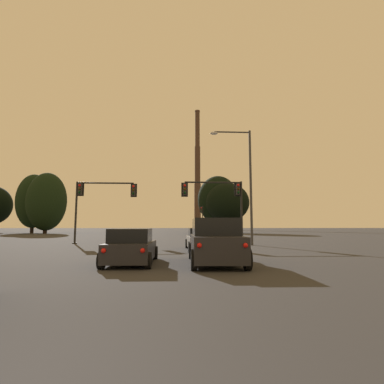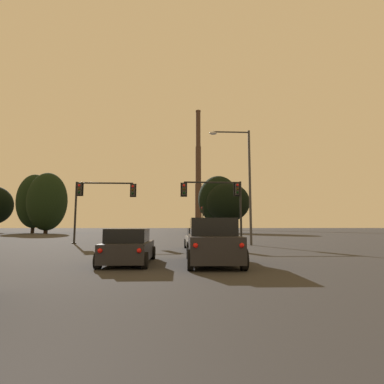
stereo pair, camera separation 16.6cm
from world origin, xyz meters
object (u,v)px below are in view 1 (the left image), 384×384
object	(u,v)px
sedan_right_lane_front	(202,240)
hatchback_center_lane_second	(132,247)
traffic_light_overhead_left	(97,196)
traffic_light_far_right	(202,216)
smokestack	(198,182)
street_lamp	(245,174)
suv_right_lane_second	(215,242)
traffic_light_overhead_right	(221,196)

from	to	relation	value
sedan_right_lane_front	hatchback_center_lane_second	xyz separation A→B (m)	(-3.55, -7.11, -0.00)
sedan_right_lane_front	traffic_light_overhead_left	world-z (taller)	traffic_light_overhead_left
traffic_light_far_right	smokestack	bearing A→B (deg)	86.18
street_lamp	traffic_light_overhead_left	bearing A→B (deg)	165.77
street_lamp	sedan_right_lane_front	bearing A→B (deg)	-131.69
suv_right_lane_second	smokestack	size ratio (longest dim) A/B	0.08
traffic_light_far_right	street_lamp	distance (m)	36.05
traffic_light_overhead_right	smokestack	distance (m)	129.37
suv_right_lane_second	hatchback_center_lane_second	xyz separation A→B (m)	(-3.46, 0.12, -0.23)
traffic_light_overhead_right	smokestack	bearing A→B (deg)	86.56
suv_right_lane_second	traffic_light_overhead_left	world-z (taller)	traffic_light_overhead_left
traffic_light_overhead_left	street_lamp	xyz separation A→B (m)	(12.87, -3.26, 1.55)
suv_right_lane_second	smokestack	bearing A→B (deg)	87.55
sedan_right_lane_front	traffic_light_overhead_right	size ratio (longest dim) A/B	0.86
suv_right_lane_second	sedan_right_lane_front	world-z (taller)	suv_right_lane_second
traffic_light_overhead_left	smokestack	world-z (taller)	smokestack
sedan_right_lane_front	traffic_light_far_right	world-z (taller)	traffic_light_far_right
traffic_light_far_right	traffic_light_overhead_left	bearing A→B (deg)	-110.99
street_lamp	smokestack	bearing A→B (deg)	87.39
traffic_light_far_right	street_lamp	world-z (taller)	street_lamp
sedan_right_lane_front	hatchback_center_lane_second	world-z (taller)	hatchback_center_lane_second
hatchback_center_lane_second	traffic_light_overhead_right	xyz separation A→B (m)	(5.79, 13.06, 3.52)
traffic_light_overhead_left	street_lamp	world-z (taller)	street_lamp
suv_right_lane_second	hatchback_center_lane_second	bearing A→B (deg)	179.69
traffic_light_far_right	traffic_light_overhead_right	size ratio (longest dim) A/B	1.03
sedan_right_lane_front	traffic_light_overhead_right	world-z (taller)	traffic_light_overhead_right
hatchback_center_lane_second	traffic_light_overhead_right	size ratio (longest dim) A/B	0.75
suv_right_lane_second	street_lamp	bearing A→B (deg)	72.31
sedan_right_lane_front	traffic_light_overhead_left	distance (m)	12.33
sedan_right_lane_front	smokestack	xyz separation A→B (m)	(9.90, 133.46, 23.99)
suv_right_lane_second	hatchback_center_lane_second	size ratio (longest dim) A/B	1.20
suv_right_lane_second	traffic_light_overhead_right	bearing A→B (deg)	81.58
traffic_light_overhead_left	sedan_right_lane_front	bearing A→B (deg)	-41.27
smokestack	traffic_light_overhead_left	bearing A→B (deg)	-98.49
traffic_light_overhead_left	street_lamp	distance (m)	13.37
suv_right_lane_second	traffic_light_overhead_left	size ratio (longest dim) A/B	0.88
street_lamp	hatchback_center_lane_second	bearing A→B (deg)	-123.07
traffic_light_overhead_left	traffic_light_far_right	xyz separation A→B (m)	(12.55, 32.72, -0.59)
traffic_light_far_right	sedan_right_lane_front	bearing A→B (deg)	-95.21
suv_right_lane_second	smokestack	world-z (taller)	smokestack
traffic_light_overhead_left	traffic_light_overhead_right	size ratio (longest dim) A/B	1.02
traffic_light_overhead_left	traffic_light_far_right	size ratio (longest dim) A/B	1.00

